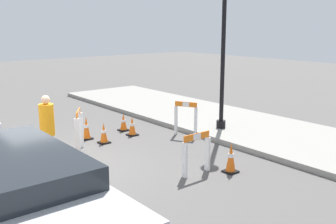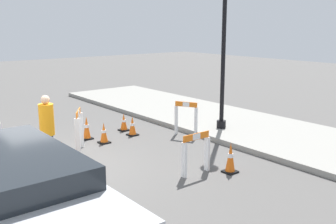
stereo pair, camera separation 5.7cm
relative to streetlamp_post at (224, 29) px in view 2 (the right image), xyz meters
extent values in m
plane|color=#565451|center=(-0.14, -5.45, -3.20)|extent=(60.00, 60.00, 0.00)
cube|color=gray|center=(-0.14, 0.93, -3.13)|extent=(18.00, 3.76, 0.15)
cylinder|color=black|center=(0.00, 0.00, -2.93)|extent=(0.29, 0.29, 0.24)
cylinder|color=black|center=(0.00, 0.00, -0.89)|extent=(0.13, 0.13, 4.32)
cube|color=white|center=(-0.15, -0.94, -2.75)|extent=(0.12, 0.14, 0.90)
cube|color=white|center=(-0.72, -1.25, -2.75)|extent=(0.12, 0.14, 0.90)
cube|color=orange|center=(-0.44, -1.10, -2.23)|extent=(0.63, 0.35, 0.15)
cube|color=white|center=(-0.44, -1.10, -2.23)|extent=(0.20, 0.13, 0.14)
cube|color=white|center=(-1.35, -4.15, -2.71)|extent=(0.12, 0.14, 0.98)
cube|color=white|center=(-0.76, -4.53, -2.71)|extent=(0.12, 0.14, 0.98)
cube|color=orange|center=(-1.05, -4.34, -2.14)|extent=(0.65, 0.44, 0.15)
cube|color=white|center=(-1.05, -4.34, -2.14)|extent=(0.21, 0.15, 0.14)
cube|color=white|center=(2.12, -3.38, -2.80)|extent=(0.13, 0.06, 0.81)
cube|color=white|center=(2.11, -2.68, -2.80)|extent=(0.13, 0.06, 0.81)
cube|color=orange|center=(2.12, -3.03, -2.32)|extent=(0.03, 0.77, 0.15)
cube|color=white|center=(2.12, -3.03, -2.32)|extent=(0.03, 0.23, 0.14)
cube|color=black|center=(-1.46, -2.38, -3.18)|extent=(0.30, 0.30, 0.04)
cone|color=orange|center=(-1.46, -2.38, -2.88)|extent=(0.23, 0.22, 0.56)
cylinder|color=white|center=(-1.46, -2.38, -2.85)|extent=(0.13, 0.13, 0.08)
cube|color=black|center=(-2.10, -2.28, -3.18)|extent=(0.30, 0.30, 0.04)
cone|color=orange|center=(-2.10, -2.28, -2.90)|extent=(0.22, 0.22, 0.52)
cylinder|color=white|center=(-2.10, -2.28, -2.88)|extent=(0.13, 0.13, 0.07)
cube|color=black|center=(-1.30, -3.46, -3.18)|extent=(0.30, 0.30, 0.04)
cone|color=orange|center=(-1.30, -3.46, -2.88)|extent=(0.23, 0.22, 0.56)
cylinder|color=white|center=(-1.30, -3.46, -2.85)|extent=(0.13, 0.13, 0.08)
cube|color=black|center=(-1.97, -3.66, -3.18)|extent=(0.30, 0.30, 0.04)
cone|color=orange|center=(-1.97, -3.66, -2.83)|extent=(0.23, 0.23, 0.65)
cylinder|color=white|center=(-1.97, -3.66, -2.80)|extent=(0.13, 0.13, 0.09)
cube|color=black|center=(-0.44, -5.10, -3.18)|extent=(0.30, 0.30, 0.04)
cone|color=orange|center=(-0.44, -5.10, -2.90)|extent=(0.22, 0.22, 0.52)
cylinder|color=white|center=(-0.44, -5.10, -2.88)|extent=(0.13, 0.13, 0.07)
cube|color=black|center=(2.55, -2.35, -3.18)|extent=(0.30, 0.30, 0.04)
cone|color=orange|center=(2.55, -2.35, -2.82)|extent=(0.22, 0.22, 0.68)
cylinder|color=white|center=(2.55, -2.35, -2.79)|extent=(0.13, 0.13, 0.09)
cylinder|color=#33333D|center=(-0.16, -5.55, -2.77)|extent=(0.27, 0.27, 0.86)
cylinder|color=orange|center=(-0.16, -5.55, -1.98)|extent=(0.37, 0.37, 0.72)
sphere|color=#DBAD89|center=(-0.16, -5.55, -1.52)|extent=(0.22, 0.22, 0.20)
cube|color=#B7BABF|center=(3.57, -7.65, -2.28)|extent=(4.26, 1.84, 1.24)
cylinder|color=black|center=(2.25, -6.73, -2.90)|extent=(0.60, 0.18, 0.60)
camera|label=1|loc=(8.28, -8.83, 0.11)|focal=42.00mm
camera|label=2|loc=(8.32, -8.79, 0.11)|focal=42.00mm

